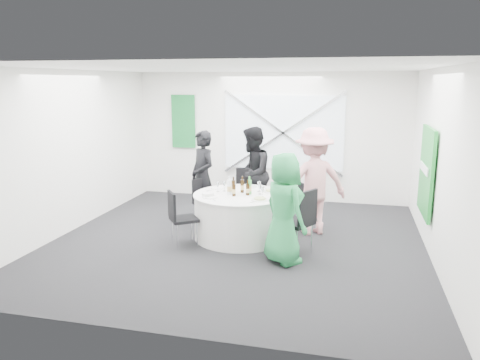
% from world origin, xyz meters
% --- Properties ---
extents(floor, '(6.00, 6.00, 0.00)m').
position_xyz_m(floor, '(0.00, 0.00, 0.00)').
color(floor, black).
rests_on(floor, ground).
extents(ceiling, '(6.00, 6.00, 0.00)m').
position_xyz_m(ceiling, '(0.00, 0.00, 2.80)').
color(ceiling, white).
rests_on(ceiling, wall_back).
extents(wall_back, '(6.00, 0.00, 6.00)m').
position_xyz_m(wall_back, '(0.00, 3.00, 1.40)').
color(wall_back, white).
rests_on(wall_back, floor).
extents(wall_front, '(6.00, 0.00, 6.00)m').
position_xyz_m(wall_front, '(0.00, -3.00, 1.40)').
color(wall_front, white).
rests_on(wall_front, floor).
extents(wall_left, '(0.00, 6.00, 6.00)m').
position_xyz_m(wall_left, '(-3.00, 0.00, 1.40)').
color(wall_left, white).
rests_on(wall_left, floor).
extents(wall_right, '(0.00, 6.00, 6.00)m').
position_xyz_m(wall_right, '(3.00, 0.00, 1.40)').
color(wall_right, white).
rests_on(wall_right, floor).
extents(window_panel, '(2.60, 0.03, 1.60)m').
position_xyz_m(window_panel, '(0.30, 2.96, 1.50)').
color(window_panel, silver).
rests_on(window_panel, wall_back).
extents(window_brace_a, '(2.63, 0.05, 1.84)m').
position_xyz_m(window_brace_a, '(0.30, 2.92, 1.50)').
color(window_brace_a, silver).
rests_on(window_brace_a, window_panel).
extents(window_brace_b, '(2.63, 0.05, 1.84)m').
position_xyz_m(window_brace_b, '(0.30, 2.92, 1.50)').
color(window_brace_b, silver).
rests_on(window_brace_b, window_panel).
extents(green_banner, '(0.55, 0.04, 1.20)m').
position_xyz_m(green_banner, '(-2.00, 2.95, 1.70)').
color(green_banner, '#156937').
rests_on(green_banner, wall_back).
extents(green_sign, '(0.05, 1.20, 1.40)m').
position_xyz_m(green_sign, '(2.94, 0.60, 1.20)').
color(green_sign, '#18842A').
rests_on(green_sign, wall_right).
extents(banquet_table, '(1.56, 1.56, 0.76)m').
position_xyz_m(banquet_table, '(0.00, 0.20, 0.38)').
color(banquet_table, white).
rests_on(banquet_table, floor).
extents(chair_back, '(0.50, 0.51, 0.99)m').
position_xyz_m(chair_back, '(-0.13, 1.24, 0.58)').
color(chair_back, black).
rests_on(chair_back, floor).
extents(chair_back_left, '(0.54, 0.53, 0.84)m').
position_xyz_m(chair_back_left, '(-0.83, 0.82, 0.49)').
color(chair_back_left, black).
rests_on(chair_back_left, floor).
extents(chair_back_right, '(0.53, 0.53, 0.83)m').
position_xyz_m(chair_back_right, '(0.90, 0.87, 0.48)').
color(chair_back_right, black).
rests_on(chair_back_right, floor).
extents(chair_front_right, '(0.64, 0.63, 1.03)m').
position_xyz_m(chair_front_right, '(1.07, -0.38, 0.61)').
color(chair_front_right, black).
rests_on(chair_front_right, floor).
extents(chair_front_left, '(0.57, 0.57, 0.90)m').
position_xyz_m(chair_front_left, '(-0.85, -0.41, 0.52)').
color(chair_front_left, black).
rests_on(chair_front_left, floor).
extents(person_man_back_left, '(0.74, 0.72, 1.71)m').
position_xyz_m(person_man_back_left, '(-0.92, 1.03, 0.85)').
color(person_man_back_left, black).
rests_on(person_man_back_left, floor).
extents(person_man_back, '(0.50, 0.88, 1.77)m').
position_xyz_m(person_man_back, '(-0.04, 1.33, 0.89)').
color(person_man_back, black).
rests_on(person_man_back, floor).
extents(person_woman_pink, '(1.31, 1.01, 1.85)m').
position_xyz_m(person_woman_pink, '(1.16, 0.75, 0.92)').
color(person_woman_pink, pink).
rests_on(person_woman_pink, floor).
extents(person_woman_green, '(0.92, 0.93, 1.62)m').
position_xyz_m(person_woman_green, '(0.87, -0.70, 0.81)').
color(person_woman_green, '#268E4B').
rests_on(person_woman_green, floor).
extents(plate_back, '(0.28, 0.28, 0.01)m').
position_xyz_m(plate_back, '(0.03, 0.74, 0.77)').
color(plate_back, white).
rests_on(plate_back, banquet_table).
extents(plate_back_left, '(0.25, 0.25, 0.01)m').
position_xyz_m(plate_back_left, '(-0.49, 0.53, 0.77)').
color(plate_back_left, white).
rests_on(plate_back_left, banquet_table).
extents(plate_back_right, '(0.26, 0.26, 0.04)m').
position_xyz_m(plate_back_right, '(0.47, 0.49, 0.78)').
color(plate_back_right, white).
rests_on(plate_back_right, banquet_table).
extents(plate_front_right, '(0.28, 0.28, 0.04)m').
position_xyz_m(plate_front_right, '(0.40, -0.11, 0.78)').
color(plate_front_right, white).
rests_on(plate_front_right, banquet_table).
extents(plate_front_left, '(0.25, 0.25, 0.01)m').
position_xyz_m(plate_front_left, '(-0.41, -0.15, 0.77)').
color(plate_front_left, white).
rests_on(plate_front_left, banquet_table).
extents(napkin, '(0.19, 0.20, 0.05)m').
position_xyz_m(napkin, '(-0.46, -0.10, 0.80)').
color(napkin, white).
rests_on(napkin, plate_front_left).
extents(beer_bottle_a, '(0.06, 0.06, 0.27)m').
position_xyz_m(beer_bottle_a, '(-0.14, 0.31, 0.86)').
color(beer_bottle_a, '#331D09').
rests_on(beer_bottle_a, banquet_table).
extents(beer_bottle_b, '(0.06, 0.06, 0.28)m').
position_xyz_m(beer_bottle_b, '(0.01, 0.32, 0.87)').
color(beer_bottle_b, '#331D09').
rests_on(beer_bottle_b, banquet_table).
extents(beer_bottle_c, '(0.06, 0.06, 0.25)m').
position_xyz_m(beer_bottle_c, '(0.14, 0.16, 0.86)').
color(beer_bottle_c, '#331D09').
rests_on(beer_bottle_c, banquet_table).
extents(beer_bottle_d, '(0.06, 0.06, 0.26)m').
position_xyz_m(beer_bottle_d, '(-0.07, 0.05, 0.86)').
color(beer_bottle_d, '#331D09').
rests_on(beer_bottle_d, banquet_table).
extents(green_water_bottle, '(0.08, 0.08, 0.30)m').
position_xyz_m(green_water_bottle, '(0.15, 0.24, 0.88)').
color(green_water_bottle, green).
rests_on(green_water_bottle, banquet_table).
extents(clear_water_bottle, '(0.08, 0.08, 0.31)m').
position_xyz_m(clear_water_bottle, '(-0.16, 0.13, 0.88)').
color(clear_water_bottle, white).
rests_on(clear_water_bottle, banquet_table).
extents(wine_glass_a, '(0.07, 0.07, 0.17)m').
position_xyz_m(wine_glass_a, '(0.27, 0.47, 0.88)').
color(wine_glass_a, white).
rests_on(wine_glass_a, banquet_table).
extents(wine_glass_b, '(0.07, 0.07, 0.17)m').
position_xyz_m(wine_glass_b, '(-0.31, 0.35, 0.88)').
color(wine_glass_b, white).
rests_on(wine_glass_b, banquet_table).
extents(wine_glass_c, '(0.07, 0.07, 0.17)m').
position_xyz_m(wine_glass_c, '(0.32, 0.27, 0.88)').
color(wine_glass_c, white).
rests_on(wine_glass_c, banquet_table).
extents(wine_glass_d, '(0.07, 0.07, 0.17)m').
position_xyz_m(wine_glass_d, '(-0.41, 0.28, 0.88)').
color(wine_glass_d, white).
rests_on(wine_glass_d, banquet_table).
extents(wine_glass_e, '(0.07, 0.07, 0.17)m').
position_xyz_m(wine_glass_e, '(0.40, 0.10, 0.88)').
color(wine_glass_e, white).
rests_on(wine_glass_e, banquet_table).
extents(fork_a, '(0.09, 0.14, 0.01)m').
position_xyz_m(fork_a, '(-0.39, 0.62, 0.76)').
color(fork_a, silver).
rests_on(fork_a, banquet_table).
extents(knife_a, '(0.09, 0.14, 0.01)m').
position_xyz_m(knife_a, '(-0.56, 0.32, 0.76)').
color(knife_a, silver).
rests_on(knife_a, banquet_table).
extents(fork_b, '(0.08, 0.14, 0.01)m').
position_xyz_m(fork_b, '(0.57, 0.29, 0.76)').
color(fork_b, silver).
rests_on(fork_b, banquet_table).
extents(knife_b, '(0.09, 0.14, 0.01)m').
position_xyz_m(knife_b, '(0.38, 0.63, 0.76)').
color(knife_b, silver).
rests_on(knife_b, banquet_table).
extents(fork_c, '(0.12, 0.12, 0.01)m').
position_xyz_m(fork_c, '(-0.51, -0.07, 0.76)').
color(fork_c, silver).
rests_on(fork_c, banquet_table).
extents(knife_c, '(0.11, 0.12, 0.01)m').
position_xyz_m(knife_c, '(-0.31, -0.28, 0.76)').
color(knife_c, silver).
rests_on(knife_c, banquet_table).
extents(fork_d, '(0.10, 0.13, 0.01)m').
position_xyz_m(fork_d, '(0.33, -0.27, 0.76)').
color(fork_d, silver).
rests_on(fork_d, banquet_table).
extents(knife_d, '(0.11, 0.13, 0.01)m').
position_xyz_m(knife_d, '(0.54, -0.01, 0.76)').
color(knife_d, silver).
rests_on(knife_d, banquet_table).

